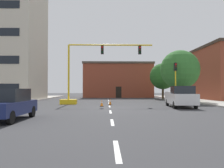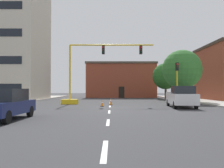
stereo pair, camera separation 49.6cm
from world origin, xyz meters
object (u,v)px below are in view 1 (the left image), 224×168
traffic_cone_roadside_b (102,103)px  traffic_light_pole_right (176,74)px  sedan_navy_near_left (8,104)px  traffic_cone_roadside_a (110,102)px  tree_right_far (163,76)px  tree_right_mid (180,70)px  traffic_signal_gantry (81,84)px  pickup_truck_white (180,97)px

traffic_cone_roadside_b → traffic_light_pole_right: bearing=25.5°
traffic_light_pole_right → sedan_navy_near_left: bearing=-133.6°
traffic_light_pole_right → traffic_cone_roadside_a: size_ratio=7.20×
tree_right_far → traffic_cone_roadside_a: 17.94m
tree_right_mid → sedan_navy_near_left: bearing=-131.0°
sedan_navy_near_left → traffic_cone_roadside_b: sedan_navy_near_left is taller
traffic_signal_gantry → pickup_truck_white: size_ratio=1.88×
tree_right_mid → sedan_navy_near_left: (-14.99, -17.22, -3.35)m
traffic_signal_gantry → traffic_cone_roadside_a: size_ratio=15.63×
traffic_light_pole_right → traffic_cone_roadside_a: 8.58m
pickup_truck_white → traffic_cone_roadside_a: pickup_truck_white is taller
tree_right_far → sedan_navy_near_left: (-15.13, -27.09, -3.02)m
traffic_signal_gantry → tree_right_mid: size_ratio=1.54×
tree_right_mid → sedan_navy_near_left: size_ratio=1.50×
traffic_light_pole_right → traffic_cone_roadside_b: size_ratio=7.71×
traffic_cone_roadside_a → pickup_truck_white: bearing=-26.5°
traffic_signal_gantry → traffic_cone_roadside_a: 4.08m
traffic_cone_roadside_a → traffic_cone_roadside_b: traffic_cone_roadside_a is taller
traffic_signal_gantry → pickup_truck_white: traffic_signal_gantry is taller
traffic_light_pole_right → tree_right_far: (1.61, 12.89, 0.38)m
tree_right_far → traffic_cone_roadside_b: 20.12m
pickup_truck_white → traffic_cone_roadside_a: (-6.58, 3.28, -0.65)m
tree_right_mid → traffic_cone_roadside_a: (-9.18, -5.04, -3.91)m
traffic_signal_gantry → traffic_light_pole_right: 11.06m
tree_right_mid → tree_right_far: (0.14, 9.87, -0.33)m
pickup_truck_white → sedan_navy_near_left: 15.25m
traffic_cone_roadside_a → tree_right_mid: bearing=28.7°
traffic_light_pole_right → pickup_truck_white: size_ratio=0.86×
traffic_signal_gantry → tree_right_far: 18.53m
tree_right_far → traffic_cone_roadside_a: tree_right_far is taller
tree_right_far → traffic_cone_roadside_a: bearing=-122.0°
tree_right_far → sedan_navy_near_left: size_ratio=1.36×
pickup_truck_white → traffic_cone_roadside_a: size_ratio=8.33×
traffic_signal_gantry → traffic_light_pole_right: size_ratio=2.17×
traffic_signal_gantry → sedan_navy_near_left: (-2.54, -13.59, -1.44)m
traffic_cone_roadside_b → pickup_truck_white: bearing=-9.3°
tree_right_mid → tree_right_far: size_ratio=1.10×
pickup_truck_white → traffic_cone_roadside_b: bearing=170.7°
traffic_light_pole_right → traffic_cone_roadside_b: traffic_light_pole_right is taller
traffic_signal_gantry → tree_right_far: traffic_signal_gantry is taller
traffic_cone_roadside_a → traffic_signal_gantry: bearing=156.8°
tree_right_far → traffic_cone_roadside_b: bearing=-120.9°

